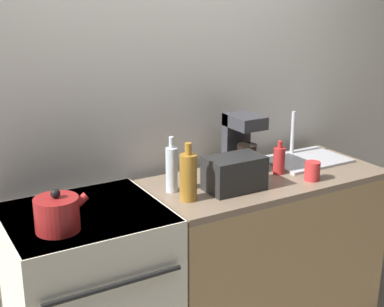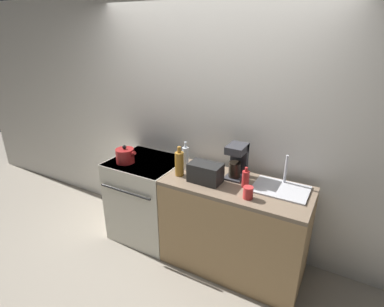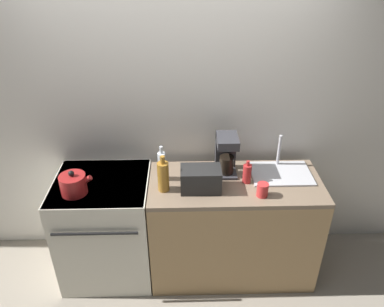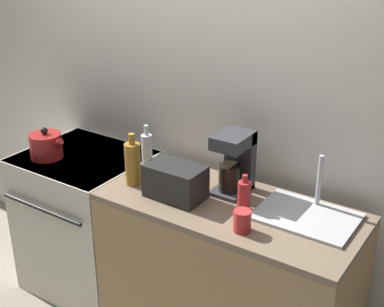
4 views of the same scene
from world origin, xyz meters
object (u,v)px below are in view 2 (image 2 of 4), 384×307
Objects in this scene: bottle_amber at (179,163)px; kettle at (125,156)px; toaster at (205,173)px; bottle_clear at (186,158)px; coffee_maker at (237,160)px; cup_red at (248,193)px; bottle_red at (246,179)px; stove at (148,197)px.

kettle is at bearing -178.27° from bottle_amber.
bottle_clear is (-0.29, 0.14, 0.03)m from toaster.
coffee_maker is 0.43m from cup_red.
coffee_maker is at bearing 132.55° from bottle_red.
toaster is at bearing -131.54° from coffee_maker.
stove is 8.87× the size of cup_red.
stove is at bearing 39.52° from kettle.
coffee_maker is (0.21, 0.24, 0.08)m from toaster.
bottle_red is 0.65m from bottle_clear.
bottle_red is at bearing -47.45° from coffee_maker.
toaster is at bearing 0.90° from bottle_amber.
bottle_amber is 2.80× the size of cup_red.
stove is 0.75m from bottle_clear.
kettle is at bearing -175.39° from bottle_red.
bottle_clear is at bearing 174.78° from bottle_red.
coffee_maker is at bearing 26.48° from bottle_amber.
stove is 2.83× the size of coffee_maker.
toaster is 1.03× the size of bottle_clear.
toaster is at bearing 167.71° from cup_red.
kettle is 0.74× the size of coffee_maker.
bottle_red is 0.65× the size of bottle_amber.
coffee_maker is 1.12× the size of bottle_amber.
stove is at bearing -176.22° from bottle_clear.
cup_red is at bearing -3.03° from kettle.
bottle_clear is at bearing 3.78° from stove.
bottle_clear is 0.14m from bottle_amber.
coffee_maker is 0.52m from bottle_clear.
bottle_amber is (0.02, -0.14, 0.00)m from bottle_clear.
coffee_maker is 1.13× the size of bottle_clear.
cup_red is (1.38, -0.07, -0.02)m from kettle.
bottle_clear is (0.48, 0.03, 0.57)m from stove.
coffee_maker is (1.15, 0.26, 0.10)m from kettle.
stove is at bearing 172.08° from toaster.
kettle is 0.83× the size of bottle_amber.
coffee_maker reaches higher than stove.
bottle_clear is (0.64, 0.16, 0.04)m from kettle.
bottle_amber reaches higher than cup_red.
bottle_clear reaches higher than toaster.
stove is 0.57m from kettle.
kettle reaches higher than bottle_red.
bottle_clear is 2.78× the size of cup_red.
kettle is at bearing 176.97° from cup_red.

